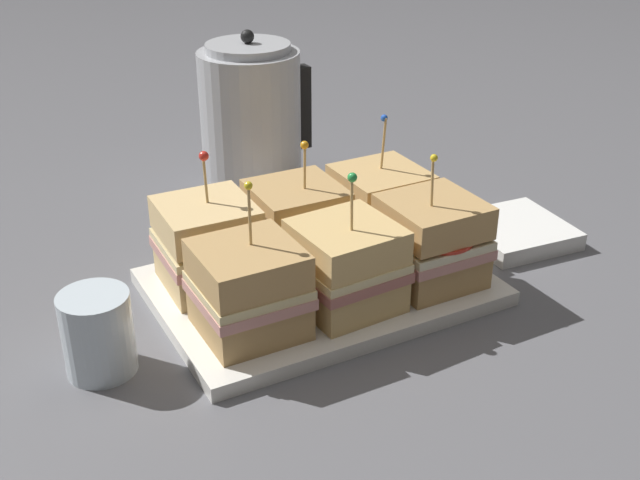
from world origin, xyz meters
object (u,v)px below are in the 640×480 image
at_px(sandwich_back_center, 299,223).
at_px(kettle_steel, 251,119).
at_px(sandwich_front_left, 249,290).
at_px(sandwich_front_center, 347,266).
at_px(sandwich_front_right, 431,241).
at_px(sandwich_back_right, 380,206).
at_px(sandwich_back_left, 208,244).
at_px(drinking_glass, 98,333).
at_px(napkin_stack, 514,231).
at_px(serving_platter, 320,287).

distance_m(sandwich_back_center, kettle_steel, 0.28).
relative_size(sandwich_front_left, sandwich_front_center, 1.03).
height_order(sandwich_front_right, sandwich_back_right, sandwich_back_right).
relative_size(sandwich_back_left, sandwich_back_center, 1.03).
height_order(sandwich_back_left, kettle_steel, kettle_steel).
relative_size(sandwich_back_left, drinking_glass, 1.85).
bearing_deg(napkin_stack, serving_platter, -179.72).
bearing_deg(sandwich_back_right, drinking_glass, -167.90).
relative_size(kettle_steel, drinking_glass, 2.75).
xyz_separation_m(sandwich_front_left, napkin_stack, (0.43, 0.06, -0.06)).
distance_m(sandwich_front_center, sandwich_back_left, 0.17).
distance_m(serving_platter, sandwich_front_center, 0.09).
height_order(sandwich_back_right, drinking_glass, sandwich_back_right).
bearing_deg(drinking_glass, kettle_steel, 47.18).
distance_m(sandwich_back_left, napkin_stack, 0.43).
height_order(serving_platter, sandwich_back_right, sandwich_back_right).
bearing_deg(drinking_glass, sandwich_front_left, -10.41).
relative_size(sandwich_front_right, drinking_glass, 1.85).
height_order(sandwich_front_left, napkin_stack, sandwich_front_left).
bearing_deg(sandwich_front_center, napkin_stack, 11.71).
distance_m(sandwich_back_right, napkin_stack, 0.20).
relative_size(sandwich_front_right, napkin_stack, 1.16).
xyz_separation_m(sandwich_front_right, sandwich_back_center, (-0.12, 0.12, -0.00)).
distance_m(sandwich_back_left, sandwich_back_right, 0.24).
distance_m(sandwich_back_left, drinking_glass, 0.18).
distance_m(sandwich_back_right, drinking_glass, 0.41).
bearing_deg(sandwich_front_left, sandwich_front_center, -2.10).
xyz_separation_m(serving_platter, napkin_stack, (0.31, 0.00, 0.00)).
height_order(sandwich_front_left, drinking_glass, sandwich_front_left).
xyz_separation_m(sandwich_back_right, napkin_stack, (0.19, -0.06, -0.06)).
height_order(sandwich_front_left, sandwich_back_right, same).
height_order(sandwich_back_left, napkin_stack, sandwich_back_left).
bearing_deg(sandwich_front_right, napkin_stack, 18.30).
xyz_separation_m(sandwich_back_right, kettle_steel, (-0.06, 0.28, 0.04)).
bearing_deg(sandwich_back_right, sandwich_front_right, -90.79).
bearing_deg(sandwich_back_right, sandwich_front_left, -154.43).
height_order(sandwich_back_left, sandwich_back_right, sandwich_back_right).
xyz_separation_m(sandwich_front_left, drinking_glass, (-0.16, 0.03, -0.02)).
bearing_deg(sandwich_back_right, serving_platter, -154.78).
bearing_deg(sandwich_back_center, kettle_steel, 77.77).
bearing_deg(sandwich_back_left, napkin_stack, -7.63).
xyz_separation_m(sandwich_front_right, kettle_steel, (-0.06, 0.40, 0.04)).
distance_m(sandwich_back_center, napkin_stack, 0.32).
bearing_deg(sandwich_back_left, sandwich_front_left, -89.22).
relative_size(serving_platter, sandwich_front_left, 2.27).
xyz_separation_m(serving_platter, sandwich_front_right, (0.12, -0.06, 0.06)).
distance_m(sandwich_front_left, drinking_glass, 0.16).
bearing_deg(drinking_glass, sandwich_front_center, -6.87).
relative_size(sandwich_front_right, kettle_steel, 0.67).
bearing_deg(sandwich_back_left, sandwich_front_right, -26.67).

